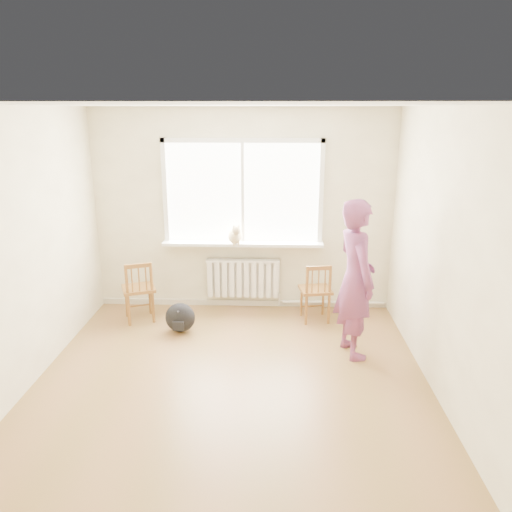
# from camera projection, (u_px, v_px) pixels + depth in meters

# --- Properties ---
(floor) EXTENTS (4.50, 4.50, 0.00)m
(floor) POSITION_uv_depth(u_px,v_px,m) (230.00, 391.00, 4.90)
(floor) COLOR olive
(floor) RESTS_ON ground
(ceiling) EXTENTS (4.50, 4.50, 0.00)m
(ceiling) POSITION_uv_depth(u_px,v_px,m) (225.00, 105.00, 4.13)
(ceiling) COLOR white
(ceiling) RESTS_ON back_wall
(back_wall) EXTENTS (4.00, 0.01, 2.70)m
(back_wall) POSITION_uv_depth(u_px,v_px,m) (243.00, 211.00, 6.67)
(back_wall) COLOR #F2E9C1
(back_wall) RESTS_ON ground
(window) EXTENTS (2.12, 0.05, 1.42)m
(window) POSITION_uv_depth(u_px,v_px,m) (243.00, 188.00, 6.56)
(window) COLOR white
(window) RESTS_ON back_wall
(windowsill) EXTENTS (2.15, 0.22, 0.04)m
(windowsill) POSITION_uv_depth(u_px,v_px,m) (243.00, 244.00, 6.69)
(windowsill) COLOR white
(windowsill) RESTS_ON back_wall
(radiator) EXTENTS (1.00, 0.12, 0.55)m
(radiator) POSITION_uv_depth(u_px,v_px,m) (243.00, 278.00, 6.84)
(radiator) COLOR white
(radiator) RESTS_ON back_wall
(heating_pipe) EXTENTS (1.40, 0.04, 0.04)m
(heating_pipe) POSITION_uv_depth(u_px,v_px,m) (333.00, 302.00, 6.93)
(heating_pipe) COLOR silver
(heating_pipe) RESTS_ON back_wall
(baseboard) EXTENTS (4.00, 0.03, 0.08)m
(baseboard) POSITION_uv_depth(u_px,v_px,m) (244.00, 303.00, 7.03)
(baseboard) COLOR beige
(baseboard) RESTS_ON ground
(chair_left) EXTENTS (0.52, 0.51, 0.82)m
(chair_left) POSITION_uv_depth(u_px,v_px,m) (139.00, 291.00, 6.42)
(chair_left) COLOR brown
(chair_left) RESTS_ON floor
(chair_right) EXTENTS (0.44, 0.43, 0.79)m
(chair_right) POSITION_uv_depth(u_px,v_px,m) (316.00, 292.00, 6.42)
(chair_right) COLOR brown
(chair_right) RESTS_ON floor
(person) EXTENTS (0.57, 0.73, 1.77)m
(person) POSITION_uv_depth(u_px,v_px,m) (355.00, 279.00, 5.43)
(person) COLOR #D1457E
(person) RESTS_ON floor
(cat) EXTENTS (0.24, 0.43, 0.29)m
(cat) POSITION_uv_depth(u_px,v_px,m) (235.00, 235.00, 6.57)
(cat) COLOR beige
(cat) RESTS_ON windowsill
(backpack) EXTENTS (0.41, 0.33, 0.37)m
(backpack) POSITION_uv_depth(u_px,v_px,m) (180.00, 318.00, 6.17)
(backpack) COLOR black
(backpack) RESTS_ON floor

